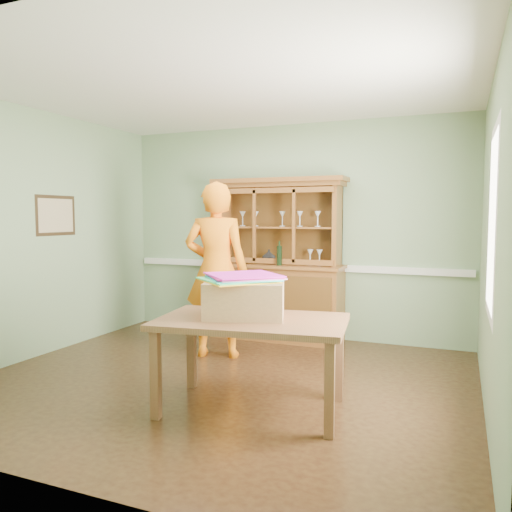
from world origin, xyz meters
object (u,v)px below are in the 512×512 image
at_px(person, 216,270).
at_px(cardboard_box, 245,299).
at_px(china_hutch, 277,282).
at_px(dining_table, 252,330).

bearing_deg(person, cardboard_box, 110.23).
relative_size(china_hutch, dining_table, 1.28).
distance_m(dining_table, person, 1.62).
bearing_deg(cardboard_box, person, 125.74).
bearing_deg(china_hutch, dining_table, -74.95).
xyz_separation_m(china_hutch, cardboard_box, (0.53, -2.23, 0.17)).
height_order(china_hutch, dining_table, china_hutch).
height_order(dining_table, person, person).
height_order(china_hutch, cardboard_box, china_hutch).
bearing_deg(dining_table, china_hutch, 97.24).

